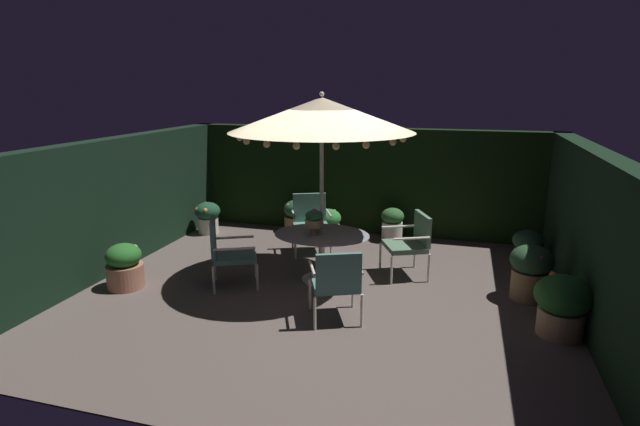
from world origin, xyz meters
name	(u,v)px	position (x,y,z in m)	size (l,w,h in m)	color
ground_plane	(323,290)	(0.00, 0.00, -0.01)	(7.11, 6.43, 0.02)	#5A4E48
hedge_backdrop_rear	(365,181)	(0.00, 3.06, 1.02)	(7.11, 0.30, 2.03)	black
hedge_backdrop_left	(112,205)	(-3.41, 0.00, 1.02)	(0.30, 6.43, 2.03)	black
hedge_backdrop_right	(599,241)	(3.41, 0.00, 1.02)	(0.30, 6.43, 2.03)	black
patio_dining_table	(322,244)	(-0.11, 0.34, 0.57)	(1.40, 1.15, 0.73)	silver
patio_umbrella	(322,115)	(-0.11, 0.34, 2.42)	(2.59, 2.59, 2.73)	silver
centerpiece_planter	(314,220)	(-0.20, 0.23, 0.96)	(0.26, 0.26, 0.39)	tan
patio_chair_north	(311,219)	(-0.66, 1.59, 0.57)	(0.81, 0.78, 1.00)	silver
patio_chair_northeast	(226,250)	(-1.35, -0.26, 0.55)	(0.81, 0.78, 1.00)	silver
patio_chair_east	(336,280)	(0.42, -0.91, 0.55)	(0.77, 0.77, 0.94)	silver
patio_chair_southeast	(411,240)	(1.12, 0.90, 0.56)	(0.81, 0.84, 0.96)	beige
potted_plant_front_corner	(392,223)	(0.62, 2.58, 0.33)	(0.42, 0.42, 0.62)	beige
potted_plant_back_left	(528,246)	(2.88, 1.83, 0.33)	(0.48, 0.48, 0.59)	#AC6647
potted_plant_left_far	(531,270)	(2.77, 0.47, 0.41)	(0.56, 0.56, 0.76)	olive
potted_plant_right_far	(297,215)	(-1.28, 2.69, 0.32)	(0.52, 0.52, 0.63)	#876546
potted_plant_back_center	(208,216)	(-2.91, 2.08, 0.34)	(0.49, 0.49, 0.61)	beige
potted_plant_right_near	(124,266)	(-2.74, -0.69, 0.32)	(0.52, 0.52, 0.65)	#A46951
potted_plant_back_right	(563,303)	(3.00, -0.51, 0.39)	(0.64, 0.64, 0.72)	tan
potted_plant_left_near	(328,223)	(-0.56, 2.38, 0.30)	(0.49, 0.49, 0.57)	#AA5D48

